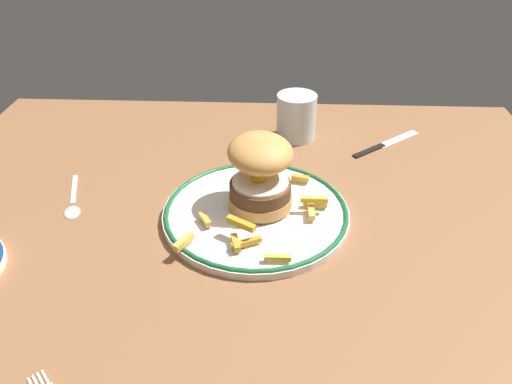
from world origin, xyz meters
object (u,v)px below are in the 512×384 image
knife (382,145)px  spoon (72,206)px  water_glass (296,120)px  dinner_plate (256,212)px  burger (260,172)px

knife → spoon: size_ratio=1.13×
water_glass → spoon: bearing=-144.2°
dinner_plate → knife: (23.61, 24.20, -0.58)cm
water_glass → knife: bearing=-10.8°
water_glass → knife: 17.53cm
dinner_plate → water_glass: water_glass is taller
knife → dinner_plate: bearing=-134.3°
dinner_plate → water_glass: (6.77, 27.41, 3.03)cm
spoon → dinner_plate: bearing=-2.1°
dinner_plate → knife: 33.82cm
knife → spoon: spoon is taller
burger → spoon: 31.07cm
dinner_plate → spoon: 29.77cm
burger → knife: 32.84cm
dinner_plate → knife: dinner_plate is taller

